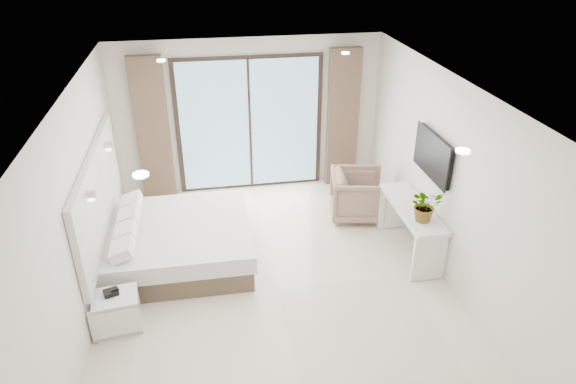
# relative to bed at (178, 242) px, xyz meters

# --- Properties ---
(ground) EXTENTS (6.20, 6.20, 0.00)m
(ground) POSITION_rel_bed_xyz_m (1.30, -0.92, -0.30)
(ground) COLOR beige
(ground) RESTS_ON ground
(room_shell) EXTENTS (4.62, 6.22, 2.72)m
(room_shell) POSITION_rel_bed_xyz_m (1.10, -0.07, 1.28)
(room_shell) COLOR silver
(room_shell) RESTS_ON ground
(bed) EXTENTS (2.02, 1.93, 0.70)m
(bed) POSITION_rel_bed_xyz_m (0.00, 0.00, 0.00)
(bed) COLOR brown
(bed) RESTS_ON ground
(nightstand) EXTENTS (0.56, 0.49, 0.47)m
(nightstand) POSITION_rel_bed_xyz_m (-0.70, -1.31, -0.06)
(nightstand) COLOR silver
(nightstand) RESTS_ON ground
(phone) EXTENTS (0.20, 0.18, 0.06)m
(phone) POSITION_rel_bed_xyz_m (-0.74, -1.27, 0.21)
(phone) COLOR black
(phone) RESTS_ON nightstand
(console_desk) EXTENTS (0.48, 1.52, 0.77)m
(console_desk) POSITION_rel_bed_xyz_m (3.34, -0.38, 0.26)
(console_desk) COLOR silver
(console_desk) RESTS_ON ground
(plant) EXTENTS (0.43, 0.47, 0.36)m
(plant) POSITION_rel_bed_xyz_m (3.34, -0.76, 0.65)
(plant) COLOR #33662D
(plant) RESTS_ON console_desk
(armchair) EXTENTS (0.93, 0.97, 0.86)m
(armchair) POSITION_rel_bed_xyz_m (2.89, 0.76, 0.13)
(armchair) COLOR #9A7A65
(armchair) RESTS_ON ground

